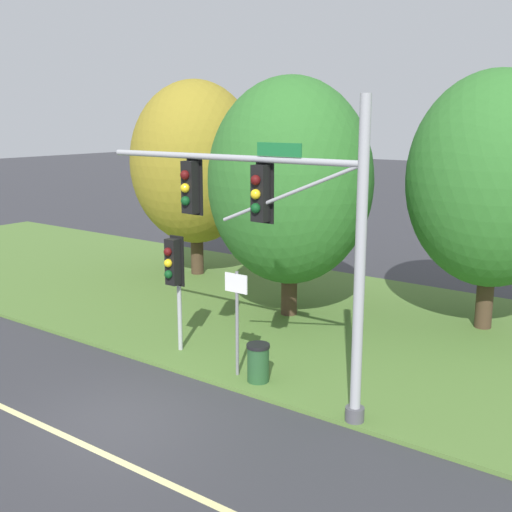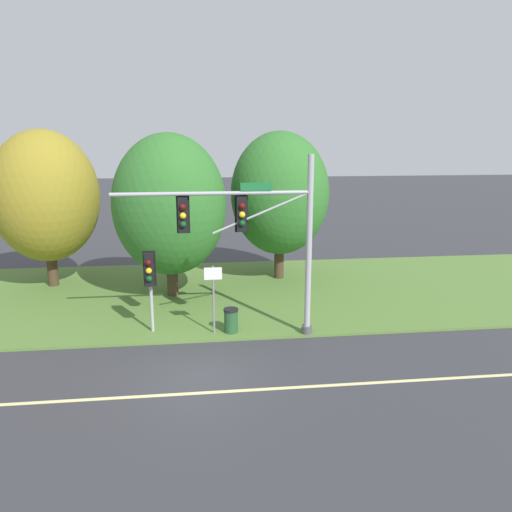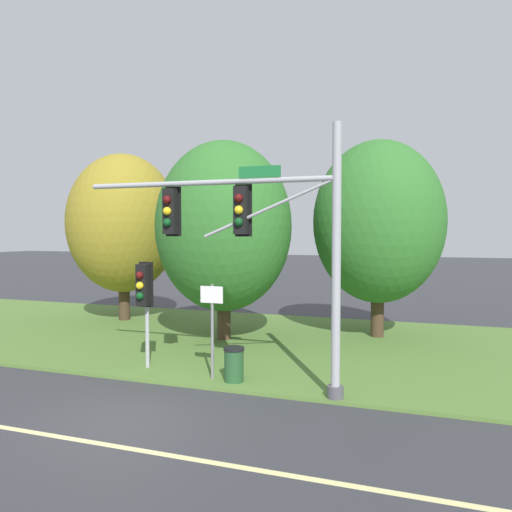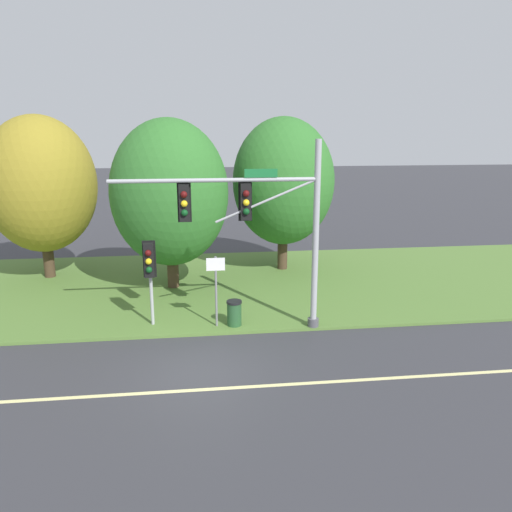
% 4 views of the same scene
% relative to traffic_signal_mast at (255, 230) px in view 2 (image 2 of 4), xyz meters
% --- Properties ---
extents(ground_plane, '(160.00, 160.00, 0.00)m').
position_rel_traffic_signal_mast_xyz_m(ground_plane, '(-2.19, -2.70, -4.11)').
color(ground_plane, '#333338').
extents(lane_stripe, '(36.00, 0.16, 0.01)m').
position_rel_traffic_signal_mast_xyz_m(lane_stripe, '(-2.19, -3.90, -4.10)').
color(lane_stripe, beige).
rests_on(lane_stripe, ground).
extents(grass_verge, '(48.00, 11.50, 0.10)m').
position_rel_traffic_signal_mast_xyz_m(grass_verge, '(-2.19, 5.55, -4.06)').
color(grass_verge, '#517533').
rests_on(grass_verge, ground).
extents(traffic_signal_mast, '(7.11, 0.49, 6.63)m').
position_rel_traffic_signal_mast_xyz_m(traffic_signal_mast, '(0.00, 0.00, 0.00)').
color(traffic_signal_mast, '#9EA0A5').
rests_on(traffic_signal_mast, grass_verge).
extents(pedestrian_signal_near_kerb, '(0.46, 0.55, 3.15)m').
position_rel_traffic_signal_mast_xyz_m(pedestrian_signal_near_kerb, '(-3.83, 0.74, -1.72)').
color(pedestrian_signal_near_kerb, '#9EA0A5').
rests_on(pedestrian_signal_near_kerb, grass_verge).
extents(route_sign_post, '(0.66, 0.08, 2.60)m').
position_rel_traffic_signal_mast_xyz_m(route_sign_post, '(-1.52, 0.45, -2.34)').
color(route_sign_post, slate).
rests_on(route_sign_post, grass_verge).
extents(tree_nearest_road, '(5.04, 5.04, 7.59)m').
position_rel_traffic_signal_mast_xyz_m(tree_nearest_road, '(-9.24, 7.66, 0.42)').
color(tree_nearest_road, '#423021').
rests_on(tree_nearest_road, grass_verge).
extents(tree_left_of_mast, '(5.08, 5.08, 7.42)m').
position_rel_traffic_signal_mast_xyz_m(tree_left_of_mast, '(-3.26, 5.33, 0.23)').
color(tree_left_of_mast, '#423021').
rests_on(tree_left_of_mast, grass_verge).
extents(tree_behind_signpost, '(4.97, 4.97, 7.53)m').
position_rel_traffic_signal_mast_xyz_m(tree_behind_signpost, '(2.16, 7.71, 0.40)').
color(tree_behind_signpost, '#423021').
rests_on(tree_behind_signpost, grass_verge).
extents(trash_bin, '(0.56, 0.56, 0.93)m').
position_rel_traffic_signal_mast_xyz_m(trash_bin, '(-0.88, 0.45, -3.54)').
color(trash_bin, '#234C28').
rests_on(trash_bin, grass_verge).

